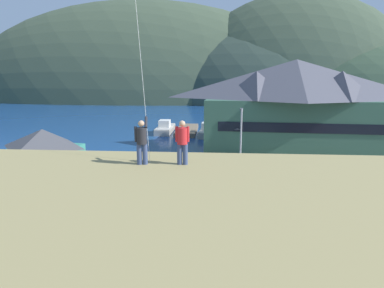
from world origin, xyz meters
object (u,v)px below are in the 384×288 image
at_px(storage_shed_waterside, 235,131).
at_px(wharf_dock, 187,130).
at_px(parked_car_mid_row_far, 356,204).
at_px(parked_car_back_row_right, 346,180).
at_px(parked_car_front_row_red, 167,173).
at_px(moored_boat_outer_mooring, 207,131).
at_px(parked_car_front_row_silver, 187,206).
at_px(person_kite_flyer, 142,141).
at_px(harbor_lodge, 295,102).
at_px(person_companion, 182,141).
at_px(storage_shed_near_lot, 44,154).
at_px(parked_car_lone_by_shed, 264,204).
at_px(parked_car_corner_spot, 45,199).
at_px(parked_car_mid_row_center, 261,179).
at_px(moored_boat_wharfside, 165,128).
at_px(parking_light_pole, 241,135).

relative_size(storage_shed_waterside, wharf_dock, 0.54).
height_order(parked_car_mid_row_far, parked_car_back_row_right, same).
relative_size(wharf_dock, parked_car_front_row_red, 2.48).
bearing_deg(storage_shed_waterside, moored_boat_outer_mooring, 110.32).
bearing_deg(parked_car_front_row_silver, person_kite_flyer, -99.90).
distance_m(harbor_lodge, parked_car_front_row_silver, 25.04).
height_order(parked_car_back_row_right, person_kite_flyer, person_kite_flyer).
height_order(person_kite_flyer, person_companion, person_kite_flyer).
bearing_deg(moored_boat_outer_mooring, parked_car_back_row_right, -64.49).
xyz_separation_m(storage_shed_near_lot, person_kite_flyer, (12.10, -14.22, 4.19)).
bearing_deg(wharf_dock, storage_shed_near_lot, -111.55).
distance_m(moored_boat_outer_mooring, parked_car_lone_by_shed, 30.05).
height_order(parked_car_corner_spot, parked_car_mid_row_center, same).
height_order(storage_shed_waterside, moored_boat_outer_mooring, storage_shed_waterside).
relative_size(parked_car_mid_row_far, parked_car_back_row_right, 1.01).
bearing_deg(person_companion, moored_boat_wharfside, 99.97).
bearing_deg(parked_car_back_row_right, parked_car_corner_spot, -165.86).
relative_size(wharf_dock, person_companion, 6.22).
xyz_separation_m(parked_car_back_row_right, person_kite_flyer, (-13.21, -12.76, 5.53)).
bearing_deg(storage_shed_near_lot, storage_shed_waterside, 36.81).
bearing_deg(parked_car_corner_spot, moored_boat_wharfside, 84.68).
distance_m(parked_car_back_row_right, parking_light_pole, 9.67).
bearing_deg(person_companion, parked_car_mid_row_center, 68.46).
bearing_deg(moored_boat_outer_mooring, storage_shed_waterside, -69.68).
bearing_deg(parked_car_front_row_red, storage_shed_near_lot, 177.36).
height_order(harbor_lodge, parked_car_mid_row_center, harbor_lodge).
distance_m(wharf_dock, moored_boat_wharfside, 3.65).
relative_size(storage_shed_near_lot, parked_car_mid_row_far, 1.51).
bearing_deg(person_companion, parked_car_corner_spot, 144.07).
relative_size(parked_car_mid_row_center, parked_car_front_row_silver, 1.00).
bearing_deg(parking_light_pole, person_companion, -101.88).
bearing_deg(person_companion, harbor_lodge, 68.76).
bearing_deg(parked_car_mid_row_center, parking_light_pole, 104.46).
distance_m(moored_boat_wharfside, parked_car_mid_row_center, 29.50).
bearing_deg(storage_shed_waterside, parked_car_mid_row_far, -71.01).
relative_size(moored_boat_wharfside, parked_car_mid_row_center, 1.77).
distance_m(storage_shed_near_lot, parked_car_lone_by_shed, 19.41).
height_order(parked_car_lone_by_shed, parked_car_back_row_right, same).
bearing_deg(storage_shed_waterside, parked_car_front_row_red, -115.54).
relative_size(moored_boat_wharfside, moored_boat_outer_mooring, 1.13).
relative_size(parked_car_mid_row_far, person_kite_flyer, 2.29).
height_order(parked_car_back_row_right, person_companion, person_companion).
relative_size(moored_boat_outer_mooring, parked_car_mid_row_far, 1.59).
xyz_separation_m(parked_car_mid_row_far, parking_light_pole, (-6.63, 9.76, 2.60)).
bearing_deg(wharf_dock, parked_car_back_row_right, -61.39).
distance_m(parked_car_mid_row_center, parked_car_mid_row_far, 7.19).
bearing_deg(parked_car_lone_by_shed, harbor_lodge, 72.65).
xyz_separation_m(storage_shed_near_lot, parked_car_front_row_silver, (13.28, -7.45, -1.33)).
xyz_separation_m(moored_boat_wharfside, person_companion, (6.96, -39.57, 5.85)).
bearing_deg(parked_car_front_row_red, parked_car_mid_row_far, -24.02).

